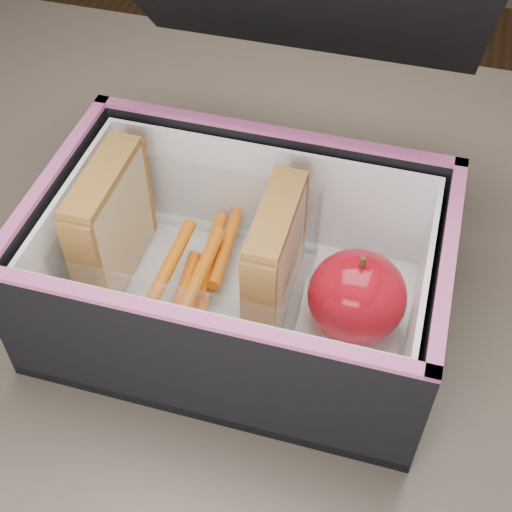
{
  "coord_description": "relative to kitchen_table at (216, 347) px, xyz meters",
  "views": [
    {
      "loc": [
        0.14,
        -0.36,
        1.22
      ],
      "look_at": [
        0.04,
        -0.01,
        0.81
      ],
      "focal_mm": 50.0,
      "sensor_mm": 36.0,
      "label": 1
    }
  ],
  "objects": [
    {
      "name": "kitchen_table",
      "position": [
        0.0,
        0.0,
        0.0
      ],
      "size": [
        1.2,
        0.8,
        0.75
      ],
      "color": "#52483E",
      "rests_on": "ground"
    },
    {
      "name": "lunch_bag",
      "position": [
        0.03,
        -0.02,
        0.16
      ],
      "size": [
        0.3,
        0.33,
        0.26
      ],
      "color": "black",
      "rests_on": "kitchen_table"
    },
    {
      "name": "sandwich_left",
      "position": [
        -0.08,
        -0.01,
        0.16
      ],
      "size": [
        0.03,
        0.09,
        0.1
      ],
      "color": "tan",
      "rests_on": "plastic_tub"
    },
    {
      "name": "sandwich_right",
      "position": [
        0.06,
        -0.01,
        0.16
      ],
      "size": [
        0.03,
        0.09,
        0.1
      ],
      "color": "tan",
      "rests_on": "plastic_tub"
    },
    {
      "name": "red_apple",
      "position": [
        0.12,
        -0.02,
        0.15
      ],
      "size": [
        0.08,
        0.08,
        0.08
      ],
      "rotation": [
        0.0,
        0.0,
        -0.12
      ],
      "color": "maroon",
      "rests_on": "paper_napkin"
    },
    {
      "name": "carrot_sticks",
      "position": [
        -0.0,
        -0.01,
        0.12
      ],
      "size": [
        0.05,
        0.14,
        0.03
      ],
      "color": "orange",
      "rests_on": "plastic_tub"
    },
    {
      "name": "plastic_tub",
      "position": [
        -0.01,
        -0.01,
        0.14
      ],
      "size": [
        0.18,
        0.13,
        0.07
      ],
      "primitive_type": null,
      "color": "white",
      "rests_on": "lunch_bag"
    },
    {
      "name": "paper_napkin",
      "position": [
        0.12,
        -0.02,
        0.11
      ],
      "size": [
        0.08,
        0.09,
        0.01
      ],
      "primitive_type": "cube",
      "rotation": [
        0.0,
        0.0,
        0.08
      ],
      "color": "white",
      "rests_on": "lunch_bag"
    }
  ]
}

